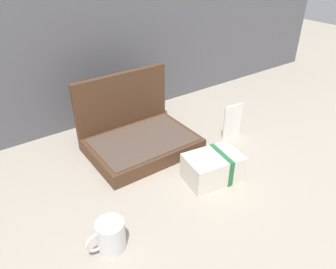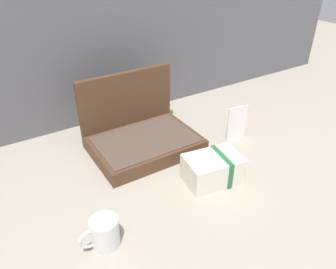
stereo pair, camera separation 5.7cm
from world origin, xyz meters
name	(u,v)px [view 1 (the left image)]	position (x,y,z in m)	size (l,w,h in m)	color
ground_plane	(163,174)	(0.00, 0.00, 0.00)	(6.00, 6.00, 0.00)	#9E9384
open_suitcase	(138,135)	(0.02, 0.22, 0.07)	(0.45, 0.34, 0.31)	#4C301E
cream_toiletry_bag	(213,167)	(0.14, -0.13, 0.05)	(0.23, 0.17, 0.11)	silver
coffee_mug	(110,235)	(-0.33, -0.20, 0.05)	(0.12, 0.09, 0.10)	silver
info_card_left	(233,121)	(0.42, 0.05, 0.08)	(0.10, 0.01, 0.16)	white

